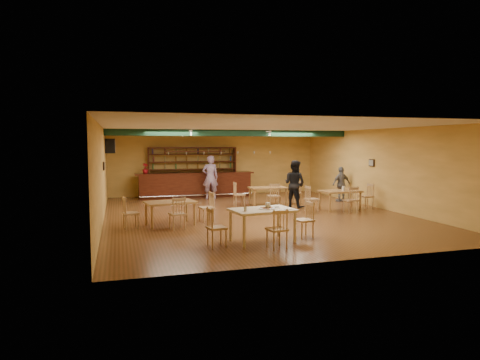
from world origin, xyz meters
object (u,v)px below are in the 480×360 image
object	(u,v)px
patron_bar	(210,177)
patron_right_a	(295,184)
dining_table_c	(170,213)
bar_counter	(195,185)
dining_table_b	(268,196)
dining_table_d	(340,200)
near_table	(262,225)

from	to	relation	value
patron_bar	patron_right_a	distance (m)	4.16
patron_bar	dining_table_c	bearing A→B (deg)	71.18
bar_counter	dining_table_b	xyz separation A→B (m)	(2.32, -3.27, -0.20)
bar_counter	dining_table_d	bearing A→B (deg)	-49.02
patron_right_a	patron_bar	bearing A→B (deg)	5.21
dining_table_c	patron_right_a	world-z (taller)	patron_right_a
dining_table_c	dining_table_d	distance (m)	6.47
dining_table_c	patron_right_a	distance (m)	5.53
dining_table_b	patron_bar	xyz separation A→B (m)	(-1.80, 2.44, 0.60)
bar_counter	near_table	xyz separation A→B (m)	(0.06, -9.08, -0.15)
dining_table_c	bar_counter	bearing A→B (deg)	63.08
dining_table_c	dining_table_b	bearing A→B (deg)	25.62
bar_counter	dining_table_c	world-z (taller)	bar_counter
near_table	dining_table_b	bearing A→B (deg)	61.14
dining_table_b	dining_table_c	bearing A→B (deg)	-141.99
bar_counter	patron_right_a	world-z (taller)	patron_right_a
dining_table_c	patron_bar	xyz separation A→B (m)	(2.42, 5.49, 0.60)
dining_table_d	patron_right_a	bearing A→B (deg)	138.01
dining_table_d	dining_table_c	bearing A→B (deg)	-172.89
bar_counter	patron_right_a	distance (m)	5.14
near_table	patron_bar	bearing A→B (deg)	79.23
patron_bar	bar_counter	bearing A→B (deg)	-52.68
dining_table_d	bar_counter	bearing A→B (deg)	127.71
patron_right_a	near_table	bearing A→B (deg)	115.02
patron_bar	patron_right_a	size ratio (longest dim) A/B	1.07
dining_table_b	patron_bar	world-z (taller)	patron_bar
dining_table_c	patron_bar	bearing A→B (deg)	56.01
patron_bar	patron_right_a	xyz separation A→B (m)	(2.60, -3.24, -0.06)
near_table	patron_bar	distance (m)	8.29
bar_counter	dining_table_d	distance (m)	6.82
dining_table_d	near_table	bearing A→B (deg)	-141.55
dining_table_b	patron_bar	bearing A→B (deg)	128.62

